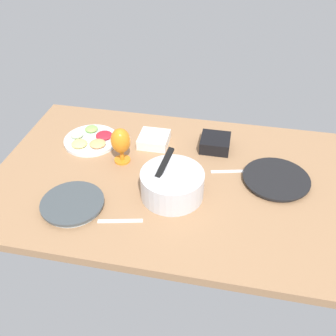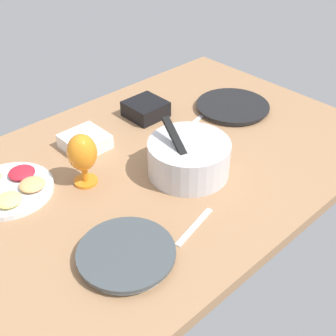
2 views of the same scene
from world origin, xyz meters
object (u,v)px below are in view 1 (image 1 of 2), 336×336
dinner_plate_left (276,179)px  dinner_plate_right (73,204)px  square_bowl_black (215,142)px  fruit_platter (91,139)px  mixing_bowl (172,184)px  hurricane_glass_orange (121,142)px  square_bowl_white (154,139)px

dinner_plate_left → dinner_plate_right: 89.36cm
dinner_plate_left → square_bowl_black: size_ratio=2.08×
dinner_plate_left → dinner_plate_right: dinner_plate_right is taller
dinner_plate_left → fruit_platter: fruit_platter is taller
dinner_plate_right → fruit_platter: size_ratio=0.96×
dinner_plate_right → dinner_plate_left: bearing=-158.2°
mixing_bowl → hurricane_glass_orange: mixing_bowl is taller
mixing_bowl → fruit_platter: mixing_bowl is taller
hurricane_glass_orange → square_bowl_white: size_ratio=1.23×
dinner_plate_right → hurricane_glass_orange: 37.29cm
square_bowl_white → hurricane_glass_orange: bearing=55.5°
dinner_plate_right → hurricane_glass_orange: size_ratio=1.47×
dinner_plate_left → mixing_bowl: mixing_bowl is taller
square_bowl_black → dinner_plate_left: bearing=145.4°
hurricane_glass_orange → square_bowl_white: bearing=-124.5°
hurricane_glass_orange → square_bowl_white: 22.15cm
dinner_plate_right → square_bowl_white: bearing=-113.9°
fruit_platter → square_bowl_black: (-62.62, -7.22, 1.82)cm
mixing_bowl → square_bowl_white: bearing=-65.6°
dinner_plate_right → fruit_platter: fruit_platter is taller
fruit_platter → dinner_plate_right: bearing=101.2°
mixing_bowl → square_bowl_black: bearing=-110.8°
dinner_plate_right → square_bowl_black: size_ratio=1.83×
dinner_plate_left → hurricane_glass_orange: bearing=-0.9°
hurricane_glass_orange → square_bowl_black: (-42.41, -19.23, -7.57)cm
mixing_bowl → square_bowl_black: size_ratio=1.87×
mixing_bowl → square_bowl_white: (16.23, -35.86, -3.49)cm
hurricane_glass_orange → square_bowl_black: bearing=-155.6°
dinner_plate_left → mixing_bowl: size_ratio=1.11×
hurricane_glass_orange → mixing_bowl: bearing=145.9°
fruit_platter → square_bowl_white: size_ratio=1.88×
square_bowl_white → square_bowl_black: bearing=-175.8°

